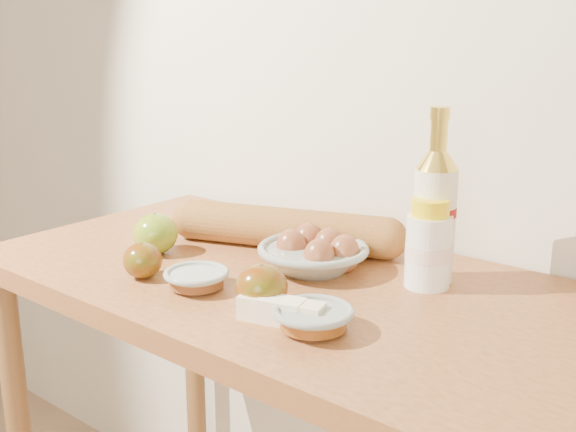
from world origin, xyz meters
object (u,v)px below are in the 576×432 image
at_px(bourbon_bottle, 434,212).
at_px(cream_bottle, 428,246).
at_px(baguette, 285,228).
at_px(table, 299,344).
at_px(egg_bowl, 315,254).

distance_m(bourbon_bottle, cream_bottle, 0.06).
distance_m(bourbon_bottle, baguette, 0.32).
distance_m(table, baguette, 0.24).
xyz_separation_m(table, egg_bowl, (-0.01, 0.06, 0.15)).
bearing_deg(cream_bottle, bourbon_bottle, 109.91).
bearing_deg(table, bourbon_bottle, 38.45).
height_order(bourbon_bottle, egg_bowl, bourbon_bottle).
relative_size(bourbon_bottle, cream_bottle, 1.97).
bearing_deg(bourbon_bottle, baguette, -166.43).
xyz_separation_m(table, baguette, (-0.13, 0.12, 0.16)).
bearing_deg(table, egg_bowl, 99.75).
bearing_deg(table, baguette, 137.85).
distance_m(bourbon_bottle, egg_bowl, 0.23).
bearing_deg(cream_bottle, table, -144.85).
height_order(bourbon_bottle, baguette, bourbon_bottle).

